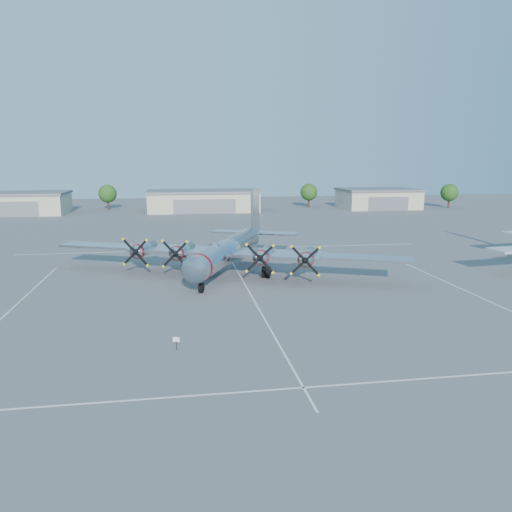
{
  "coord_description": "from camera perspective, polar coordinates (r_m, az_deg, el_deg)",
  "views": [
    {
      "loc": [
        -7.13,
        -48.6,
        13.24
      ],
      "look_at": [
        1.12,
        2.5,
        3.2
      ],
      "focal_mm": 35.0,
      "sensor_mm": 36.0,
      "label": 1
    }
  ],
  "objects": [
    {
      "name": "tree_east",
      "position": [
        141.85,
        6.07,
        7.27
      ],
      "size": [
        4.8,
        4.8,
        6.64
      ],
      "color": "#382619",
      "rests_on": "ground"
    },
    {
      "name": "tree_far_east",
      "position": [
        149.21,
        21.24,
        6.77
      ],
      "size": [
        4.8,
        4.8,
        6.64
      ],
      "color": "#382619",
      "rests_on": "ground"
    },
    {
      "name": "ground",
      "position": [
        50.87,
        -0.8,
        -4.11
      ],
      "size": [
        260.0,
        260.0,
        0.0
      ],
      "primitive_type": "plane",
      "color": "#545457",
      "rests_on": "ground"
    },
    {
      "name": "hangar_west",
      "position": [
        136.35,
        -25.39,
        5.5
      ],
      "size": [
        22.6,
        14.6,
        5.4
      ],
      "color": "#BCB295",
      "rests_on": "ground"
    },
    {
      "name": "main_bomber_b29",
      "position": [
        59.74,
        -2.99,
        -1.84
      ],
      "size": [
        49.37,
        42.56,
        9.18
      ],
      "primitive_type": null,
      "rotation": [
        0.0,
        0.0,
        -0.41
      ],
      "color": "silver",
      "rests_on": "ground"
    },
    {
      "name": "parking_lines",
      "position": [
        49.2,
        -0.5,
        -4.63
      ],
      "size": [
        60.0,
        50.08,
        0.01
      ],
      "color": "silver",
      "rests_on": "ground"
    },
    {
      "name": "hangar_center",
      "position": [
        131.18,
        -6.06,
        6.31
      ],
      "size": [
        28.6,
        14.6,
        5.4
      ],
      "color": "#BCB295",
      "rests_on": "ground"
    },
    {
      "name": "tree_west",
      "position": [
        140.04,
        -16.6,
        6.83
      ],
      "size": [
        4.8,
        4.8,
        6.64
      ],
      "color": "#382619",
      "rests_on": "ground"
    },
    {
      "name": "hangar_east",
      "position": [
        142.12,
        13.77,
        6.42
      ],
      "size": [
        20.6,
        14.6,
        5.4
      ],
      "color": "#BCB295",
      "rests_on": "ground"
    },
    {
      "name": "info_placard",
      "position": [
        36.05,
        -9.09,
        -9.57
      ],
      "size": [
        0.48,
        0.19,
        0.95
      ],
      "rotation": [
        0.0,
        0.0,
        -0.33
      ],
      "color": "black",
      "rests_on": "ground"
    }
  ]
}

